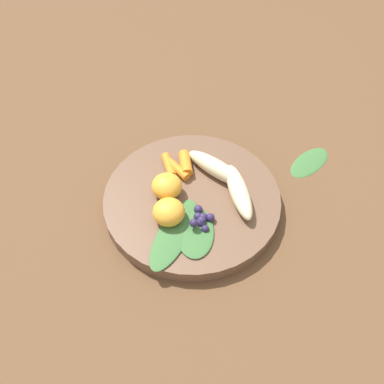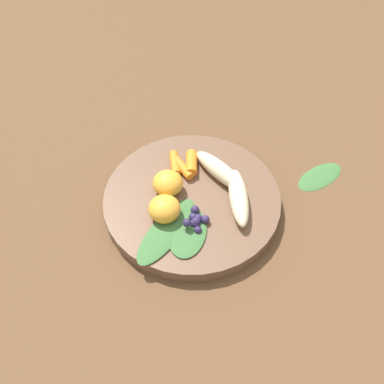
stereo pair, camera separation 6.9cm
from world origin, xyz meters
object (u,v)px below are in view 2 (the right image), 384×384
Objects in this scene: bowl at (192,201)px; orange_segment_near at (164,209)px; banana_peeled_right at (238,197)px; kale_leaf_stray at (320,176)px; banana_peeled_left at (220,171)px.

orange_segment_near is (0.05, -0.03, 0.03)m from bowl.
banana_peeled_right is (-0.01, 0.07, 0.03)m from bowl.
orange_segment_near reaches higher than bowl.
kale_leaf_stray is at bearing -66.17° from banana_peeled_right.
orange_segment_near reaches higher than banana_peeled_left.
banana_peeled_right is at bearing 163.61° from banana_peeled_left.
bowl is 0.08m from banana_peeled_right.
banana_peeled_left is 0.12m from orange_segment_near.
orange_segment_near is 0.52× the size of kale_leaf_stray.
bowl reaches higher than kale_leaf_stray.
banana_peeled_left is 1.19× the size of kale_leaf_stray.
orange_segment_near is at bearing 99.57° from banana_peeled_right.
banana_peeled_right is (0.05, 0.04, 0.00)m from banana_peeled_left.
orange_segment_near is (0.06, -0.10, 0.00)m from banana_peeled_right.
kale_leaf_stray is (-0.11, 0.12, -0.04)m from banana_peeled_right.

